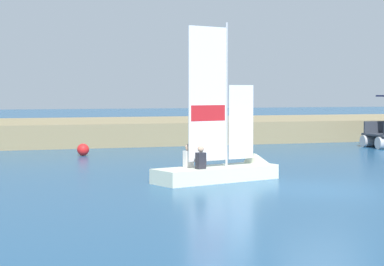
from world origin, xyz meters
name	(u,v)px	position (x,y,z in m)	size (l,w,h in m)	color
ground_plane	(322,190)	(0.00, 0.00, 0.00)	(200.00, 200.00, 0.00)	navy
shore_bank	(133,130)	(0.00, 22.26, 0.59)	(80.00, 10.09, 1.19)	#897A56
sailboat	(232,167)	(-1.46, 3.18, 0.40)	(4.80, 2.51, 5.32)	silver
channel_buoy	(83,150)	(-4.44, 13.40, 0.27)	(0.53, 0.53, 0.53)	red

